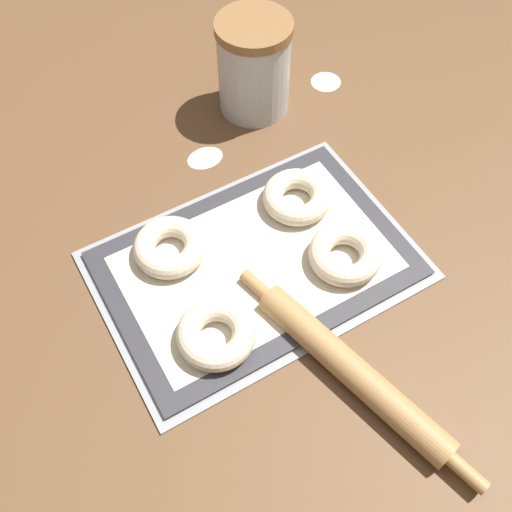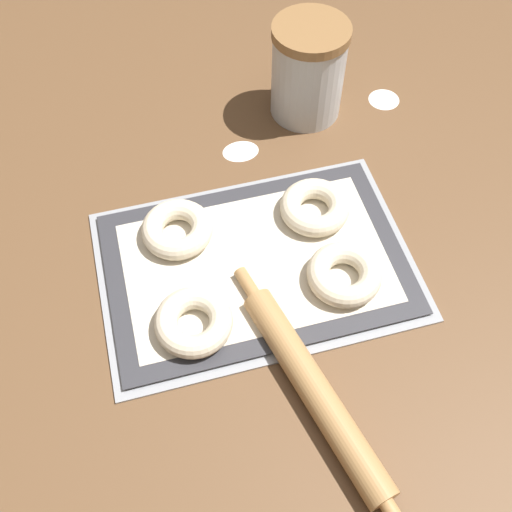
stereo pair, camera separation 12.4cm
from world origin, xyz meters
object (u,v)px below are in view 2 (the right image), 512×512
object	(u,v)px
bagel_front_left	(194,322)
bagel_back_right	(315,207)
bagel_front_right	(344,274)
baking_tray	(256,265)
flour_canister	(308,71)
rolling_pin	(315,390)
bagel_back_left	(177,229)

from	to	relation	value
bagel_front_left	bagel_back_right	size ratio (longest dim) A/B	1.00
bagel_front_left	bagel_front_right	bearing A→B (deg)	4.83
bagel_front_left	bagel_front_right	xyz separation A→B (m)	(0.22, 0.02, 0.00)
bagel_back_right	baking_tray	bearing A→B (deg)	-150.11
flour_canister	rolling_pin	distance (m)	0.53
baking_tray	bagel_back_right	size ratio (longest dim) A/B	4.28
bagel_front_right	bagel_back_left	size ratio (longest dim) A/B	1.00
baking_tray	bagel_back_left	size ratio (longest dim) A/B	4.28
baking_tray	rolling_pin	xyz separation A→B (m)	(0.02, -0.21, 0.02)
bagel_back_right	rolling_pin	distance (m)	0.28
bagel_front_left	bagel_back_left	world-z (taller)	same
bagel_back_right	flour_canister	world-z (taller)	flour_canister
bagel_front_left	rolling_pin	world-z (taller)	bagel_front_left
bagel_back_right	bagel_back_left	bearing A→B (deg)	176.31
bagel_front_left	rolling_pin	size ratio (longest dim) A/B	0.27
baking_tray	bagel_front_left	xyz separation A→B (m)	(-0.11, -0.08, 0.02)
rolling_pin	bagel_front_left	bearing A→B (deg)	134.45
bagel_back_right	flour_canister	bearing A→B (deg)	75.60
bagel_front_right	flour_canister	size ratio (longest dim) A/B	0.63
baking_tray	rolling_pin	distance (m)	0.21
baking_tray	bagel_front_right	size ratio (longest dim) A/B	4.28
bagel_front_left	bagel_back_right	world-z (taller)	same
baking_tray	bagel_front_left	world-z (taller)	bagel_front_left
bagel_front_right	baking_tray	bearing A→B (deg)	151.00
bagel_front_left	bagel_back_left	distance (m)	0.16
bagel_front_right	rolling_pin	distance (m)	0.17
bagel_front_left	bagel_back_left	xyz separation A→B (m)	(0.01, 0.15, 0.00)
flour_canister	bagel_front_right	bearing A→B (deg)	-99.09
rolling_pin	bagel_back_left	bearing A→B (deg)	112.77
bagel_front_left	rolling_pin	xyz separation A→B (m)	(0.13, -0.13, -0.01)
flour_canister	rolling_pin	bearing A→B (deg)	-106.31
baking_tray	bagel_back_left	xyz separation A→B (m)	(-0.10, 0.08, 0.02)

